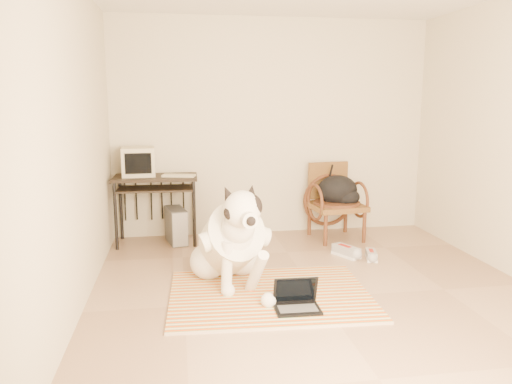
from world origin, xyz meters
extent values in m
plane|color=#9B7A5F|center=(0.00, 0.00, 0.00)|extent=(4.50, 4.50, 0.00)
plane|color=beige|center=(0.00, 2.25, 1.35)|extent=(4.50, 0.00, 4.50)
plane|color=beige|center=(0.00, -2.25, 1.35)|extent=(4.50, 0.00, 4.50)
plane|color=beige|center=(-2.00, 0.00, 1.35)|extent=(0.00, 4.50, 4.50)
cube|color=#E24D0A|center=(-0.45, -0.43, 0.01)|extent=(1.76, 0.35, 0.02)
cube|color=#3D7B36|center=(-0.44, -0.17, 0.01)|extent=(1.76, 0.35, 0.02)
cube|color=#5B3E72|center=(-0.42, 0.10, 0.01)|extent=(1.76, 0.35, 0.02)
cube|color=gold|center=(-0.41, 0.37, 0.01)|extent=(1.76, 0.35, 0.02)
cube|color=beige|center=(-0.40, 0.63, 0.01)|extent=(1.76, 0.35, 0.02)
sphere|color=white|center=(-0.93, 0.62, 0.18)|extent=(0.35, 0.35, 0.35)
sphere|color=white|center=(-0.60, 0.68, 0.18)|extent=(0.35, 0.35, 0.35)
ellipsoid|color=white|center=(-0.77, 0.63, 0.20)|extent=(0.43, 0.39, 0.35)
ellipsoid|color=white|center=(-0.73, 0.43, 0.44)|extent=(0.57, 0.87, 0.76)
cylinder|color=white|center=(-0.73, 0.44, 0.44)|extent=(0.63, 0.76, 0.69)
sphere|color=white|center=(-0.69, 0.20, 0.61)|extent=(0.29, 0.29, 0.29)
sphere|color=white|center=(-0.67, 0.09, 0.79)|extent=(0.32, 0.32, 0.32)
ellipsoid|color=black|center=(-0.62, 0.10, 0.81)|extent=(0.25, 0.28, 0.24)
cylinder|color=white|center=(-0.64, -0.04, 0.74)|extent=(0.16, 0.19, 0.13)
sphere|color=black|center=(-0.63, -0.13, 0.74)|extent=(0.08, 0.08, 0.08)
cone|color=black|center=(-0.78, 0.14, 0.92)|extent=(0.16, 0.17, 0.20)
cone|color=black|center=(-0.58, 0.18, 0.92)|extent=(0.17, 0.18, 0.20)
torus|color=silver|center=(-0.68, 0.18, 0.67)|extent=(0.30, 0.19, 0.26)
cylinder|color=white|center=(-0.80, 0.17, 0.26)|extent=(0.12, 0.16, 0.48)
cylinder|color=white|center=(-0.55, 0.07, 0.23)|extent=(0.17, 0.44, 0.49)
sphere|color=white|center=(-0.79, 0.14, 0.06)|extent=(0.12, 0.12, 0.12)
sphere|color=white|center=(-0.48, -0.14, 0.06)|extent=(0.13, 0.13, 0.13)
cone|color=black|center=(-0.84, 0.93, 0.06)|extent=(0.31, 0.47, 0.12)
cube|color=black|center=(-0.27, -0.28, 0.03)|extent=(0.37, 0.27, 0.02)
cube|color=#4B4B4E|center=(-0.27, -0.29, 0.04)|extent=(0.32, 0.16, 0.00)
cube|color=black|center=(-0.26, -0.19, 0.16)|extent=(0.37, 0.10, 0.24)
cube|color=black|center=(-0.27, -0.20, 0.16)|extent=(0.32, 0.08, 0.21)
cube|color=black|center=(-1.46, 1.95, 0.80)|extent=(0.99, 0.57, 0.03)
cube|color=black|center=(-1.46, 1.89, 0.67)|extent=(0.88, 0.46, 0.02)
cylinder|color=black|center=(-1.91, 1.73, 0.39)|extent=(0.04, 0.04, 0.78)
cylinder|color=black|center=(-1.90, 2.19, 0.39)|extent=(0.04, 0.04, 0.78)
cylinder|color=black|center=(-1.02, 1.71, 0.39)|extent=(0.04, 0.04, 0.78)
cylinder|color=black|center=(-1.01, 2.16, 0.39)|extent=(0.04, 0.04, 0.78)
cube|color=#BCB393|center=(-1.66, 2.01, 0.98)|extent=(0.40, 0.38, 0.34)
cube|color=black|center=(-1.64, 1.83, 0.98)|extent=(0.30, 0.04, 0.24)
cube|color=#BCB393|center=(-1.19, 1.86, 0.83)|extent=(0.40, 0.23, 0.02)
cube|color=#4B4B4E|center=(-1.24, 1.92, 0.21)|extent=(0.28, 0.47, 0.42)
cube|color=#ABACB0|center=(-1.19, 1.70, 0.21)|extent=(0.18, 0.05, 0.40)
cube|color=brown|center=(0.72, 1.78, 0.41)|extent=(0.68, 0.66, 0.06)
cylinder|color=#3A1D10|center=(0.72, 1.78, 0.45)|extent=(0.57, 0.57, 0.04)
cube|color=brown|center=(0.69, 2.05, 0.69)|extent=(0.53, 0.11, 0.46)
cylinder|color=#3A1D10|center=(0.50, 1.50, 0.19)|extent=(0.05, 0.05, 0.38)
cylinder|color=#3A1D10|center=(0.44, 2.00, 0.19)|extent=(0.05, 0.05, 0.38)
cylinder|color=#3A1D10|center=(1.00, 1.56, 0.19)|extent=(0.05, 0.05, 0.38)
cylinder|color=#3A1D10|center=(0.94, 2.06, 0.19)|extent=(0.05, 0.05, 0.38)
ellipsoid|color=black|center=(0.74, 1.81, 0.61)|extent=(0.49, 0.41, 0.37)
ellipsoid|color=black|center=(0.84, 1.72, 0.53)|extent=(0.31, 0.25, 0.21)
cube|color=white|center=(0.61, 1.08, 0.02)|extent=(0.27, 0.36, 0.03)
cube|color=gray|center=(0.61, 1.08, 0.06)|extent=(0.26, 0.35, 0.11)
cube|color=maroon|center=(0.61, 1.08, 0.11)|extent=(0.13, 0.17, 0.02)
cube|color=white|center=(0.85, 0.94, 0.01)|extent=(0.17, 0.28, 0.02)
cube|color=gray|center=(0.85, 0.94, 0.05)|extent=(0.17, 0.27, 0.08)
cube|color=maroon|center=(0.85, 0.94, 0.08)|extent=(0.08, 0.14, 0.02)
camera|label=1|loc=(-1.20, -3.99, 1.71)|focal=35.00mm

